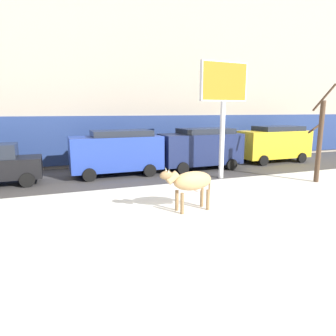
{
  "coord_description": "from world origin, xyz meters",
  "views": [
    {
      "loc": [
        -3.89,
        -8.21,
        3.34
      ],
      "look_at": [
        0.14,
        2.64,
        1.1
      ],
      "focal_mm": 32.16,
      "sensor_mm": 36.0,
      "label": 1
    }
  ],
  "objects_px": {
    "cow_tan": "(191,182)",
    "bare_tree_left_lot": "(320,138)",
    "pedestrian_near_billboard": "(220,145)",
    "car_yellow_van": "(274,143)",
    "car_navy_van": "(201,147)",
    "pedestrian_by_cars": "(61,153)",
    "car_blue_van": "(117,151)",
    "billboard": "(224,89)"
  },
  "relations": [
    {
      "from": "car_navy_van",
      "to": "bare_tree_left_lot",
      "type": "height_order",
      "value": "bare_tree_left_lot"
    },
    {
      "from": "pedestrian_by_cars",
      "to": "billboard",
      "type": "bearing_deg",
      "value": -37.97
    },
    {
      "from": "car_blue_van",
      "to": "car_yellow_van",
      "type": "height_order",
      "value": "same"
    },
    {
      "from": "cow_tan",
      "to": "billboard",
      "type": "bearing_deg",
      "value": 48.75
    },
    {
      "from": "billboard",
      "to": "pedestrian_near_billboard",
      "type": "bearing_deg",
      "value": 60.55
    },
    {
      "from": "billboard",
      "to": "pedestrian_near_billboard",
      "type": "distance_m",
      "value": 7.46
    },
    {
      "from": "billboard",
      "to": "car_navy_van",
      "type": "distance_m",
      "value": 3.96
    },
    {
      "from": "car_blue_van",
      "to": "bare_tree_left_lot",
      "type": "bearing_deg",
      "value": -28.82
    },
    {
      "from": "car_yellow_van",
      "to": "billboard",
      "type": "bearing_deg",
      "value": -151.73
    },
    {
      "from": "billboard",
      "to": "car_yellow_van",
      "type": "height_order",
      "value": "billboard"
    },
    {
      "from": "cow_tan",
      "to": "pedestrian_by_cars",
      "type": "distance_m",
      "value": 10.48
    },
    {
      "from": "car_navy_van",
      "to": "pedestrian_by_cars",
      "type": "distance_m",
      "value": 8.18
    },
    {
      "from": "billboard",
      "to": "car_yellow_van",
      "type": "distance_m",
      "value": 7.12
    },
    {
      "from": "car_yellow_van",
      "to": "pedestrian_near_billboard",
      "type": "height_order",
      "value": "car_yellow_van"
    },
    {
      "from": "cow_tan",
      "to": "billboard",
      "type": "xyz_separation_m",
      "value": [
        3.47,
        3.96,
        3.32
      ]
    },
    {
      "from": "pedestrian_near_billboard",
      "to": "car_yellow_van",
      "type": "bearing_deg",
      "value": -48.48
    },
    {
      "from": "pedestrian_near_billboard",
      "to": "bare_tree_left_lot",
      "type": "height_order",
      "value": "bare_tree_left_lot"
    },
    {
      "from": "billboard",
      "to": "bare_tree_left_lot",
      "type": "height_order",
      "value": "billboard"
    },
    {
      "from": "car_blue_van",
      "to": "cow_tan",
      "type": "bearing_deg",
      "value": -79.16
    },
    {
      "from": "pedestrian_by_cars",
      "to": "bare_tree_left_lot",
      "type": "xyz_separation_m",
      "value": [
        11.23,
        -7.99,
        1.17
      ]
    },
    {
      "from": "billboard",
      "to": "car_navy_van",
      "type": "height_order",
      "value": "billboard"
    },
    {
      "from": "car_blue_van",
      "to": "car_yellow_van",
      "type": "bearing_deg",
      "value": 3.1
    },
    {
      "from": "car_yellow_van",
      "to": "car_navy_van",
      "type": "bearing_deg",
      "value": -174.34
    },
    {
      "from": "cow_tan",
      "to": "bare_tree_left_lot",
      "type": "distance_m",
      "value": 7.6
    },
    {
      "from": "car_navy_van",
      "to": "pedestrian_near_billboard",
      "type": "relative_size",
      "value": 2.67
    },
    {
      "from": "cow_tan",
      "to": "billboard",
      "type": "distance_m",
      "value": 6.23
    },
    {
      "from": "car_blue_van",
      "to": "car_yellow_van",
      "type": "xyz_separation_m",
      "value": [
        10.37,
        0.56,
        0.0
      ]
    },
    {
      "from": "cow_tan",
      "to": "pedestrian_near_billboard",
      "type": "distance_m",
      "value": 11.82
    },
    {
      "from": "car_blue_van",
      "to": "billboard",
      "type": "bearing_deg",
      "value": -27.82
    },
    {
      "from": "pedestrian_near_billboard",
      "to": "bare_tree_left_lot",
      "type": "bearing_deg",
      "value": -85.76
    },
    {
      "from": "bare_tree_left_lot",
      "to": "billboard",
      "type": "bearing_deg",
      "value": 149.99
    },
    {
      "from": "car_yellow_van",
      "to": "bare_tree_left_lot",
      "type": "bearing_deg",
      "value": -109.01
    },
    {
      "from": "car_blue_van",
      "to": "bare_tree_left_lot",
      "type": "xyz_separation_m",
      "value": [
        8.55,
        -4.71,
        0.81
      ]
    },
    {
      "from": "cow_tan",
      "to": "pedestrian_near_billboard",
      "type": "bearing_deg",
      "value": 55.32
    },
    {
      "from": "cow_tan",
      "to": "billboard",
      "type": "height_order",
      "value": "billboard"
    },
    {
      "from": "car_navy_van",
      "to": "car_yellow_van",
      "type": "distance_m",
      "value": 5.58
    },
    {
      "from": "car_blue_van",
      "to": "pedestrian_by_cars",
      "type": "relative_size",
      "value": 2.67
    },
    {
      "from": "car_navy_van",
      "to": "bare_tree_left_lot",
      "type": "xyz_separation_m",
      "value": [
        3.74,
        -4.72,
        0.81
      ]
    },
    {
      "from": "car_navy_van",
      "to": "car_yellow_van",
      "type": "bearing_deg",
      "value": 5.66
    },
    {
      "from": "billboard",
      "to": "car_blue_van",
      "type": "relative_size",
      "value": 1.2
    },
    {
      "from": "cow_tan",
      "to": "car_blue_van",
      "type": "distance_m",
      "value": 6.57
    },
    {
      "from": "car_navy_van",
      "to": "pedestrian_by_cars",
      "type": "xyz_separation_m",
      "value": [
        -7.49,
        3.27,
        -0.36
      ]
    }
  ]
}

